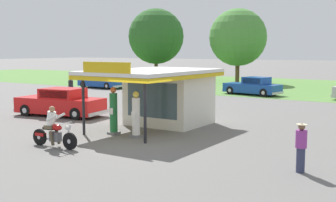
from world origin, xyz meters
TOP-DOWN VIEW (x-y plane):
  - ground_plane at (0.00, 0.00)m, footprint 300.00×300.00m
  - grass_verge_strip at (0.00, 30.00)m, footprint 120.00×24.00m
  - service_station_kiosk at (-1.35, 3.96)m, footprint 4.22×6.57m
  - gas_pump_nearside at (-1.97, 0.77)m, footprint 0.44×0.44m
  - gas_pump_offside at (-0.73, 0.77)m, footprint 0.44×0.44m
  - motorcycle_with_rider at (-2.17, -2.50)m, footprint 2.20×0.70m
  - featured_classic_sedan at (-7.95, 3.27)m, footprint 5.38×2.71m
  - parked_car_back_row_centre_right at (-3.34, 20.15)m, footprint 5.08×2.55m
  - parked_car_back_row_centre_left at (-18.28, 18.29)m, footprint 5.03×2.21m
  - parked_car_back_row_left at (-10.22, 18.86)m, footprint 5.22×2.36m
  - bystander_chatting_near_pumps at (-12.75, 8.76)m, footprint 0.34×0.34m
  - bystander_leaning_by_kiosk at (6.69, -0.81)m, footprint 0.34×0.34m
  - tree_oak_far_left at (-21.85, 32.84)m, footprint 7.14×7.14m
  - tree_oak_distant_spare at (-10.17, 32.30)m, footprint 6.52×6.52m

SIDE VIEW (x-z plane):
  - ground_plane at x=0.00m, z-range 0.00..0.00m
  - grass_verge_strip at x=0.00m, z-range 0.00..0.01m
  - motorcycle_with_rider at x=-2.17m, z-range -0.14..1.44m
  - parked_car_back_row_centre_right at x=-3.34m, z-range -0.07..1.42m
  - parked_car_back_row_centre_left at x=-18.28m, z-range -0.08..1.44m
  - parked_car_back_row_left at x=-10.22m, z-range -0.07..1.45m
  - featured_classic_sedan at x=-7.95m, z-range -0.06..1.51m
  - bystander_leaning_by_kiosk at x=6.69m, z-range 0.04..1.54m
  - gas_pump_offside at x=-0.73m, z-range -0.08..1.87m
  - bystander_chatting_near_pumps at x=-12.75m, z-range 0.05..1.80m
  - gas_pump_nearside at x=-1.97m, z-range -0.08..2.00m
  - service_station_kiosk at x=-1.35m, z-range 0.02..3.22m
  - tree_oak_distant_spare at x=-10.17m, z-range 0.93..9.32m
  - tree_oak_far_left at x=-21.85m, z-range 0.94..9.97m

